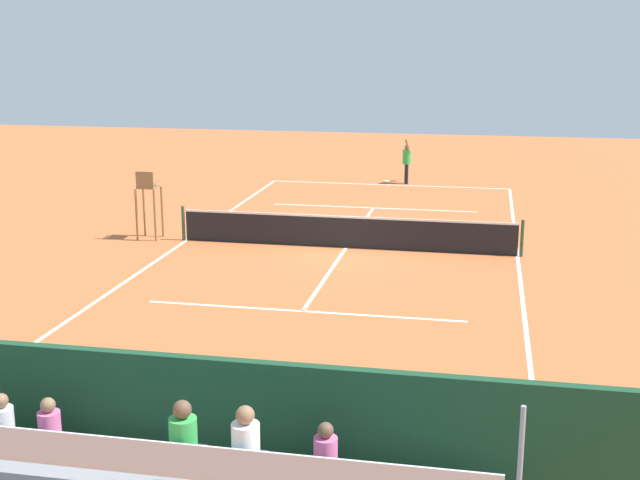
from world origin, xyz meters
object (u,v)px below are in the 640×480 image
object	(u,v)px
tennis_net	(346,231)
tennis_racket	(387,181)
bleacher_stand	(137,477)
tennis_ball_far	(412,189)
courtside_bench	(304,439)
equipment_bag	(202,457)
tennis_player	(407,160)
tennis_ball_near	(368,188)
umpire_chair	(148,197)

from	to	relation	value
tennis_net	tennis_racket	world-z (taller)	tennis_net
bleacher_stand	tennis_ball_far	size ratio (longest dim) A/B	137.27
bleacher_stand	tennis_net	bearing A→B (deg)	-90.14
tennis_net	tennis_ball_far	size ratio (longest dim) A/B	156.06
courtside_bench	equipment_bag	bearing A→B (deg)	4.84
tennis_player	courtside_bench	bearing A→B (deg)	92.14
tennis_player	tennis_ball_near	bearing A→B (deg)	49.01
courtside_bench	equipment_bag	xyz separation A→B (m)	(1.52, 0.13, -0.38)
tennis_player	tennis_ball_far	xyz separation A→B (m)	(-0.37, 1.52, -0.98)
umpire_chair	tennis_ball_near	xyz separation A→B (m)	(-5.47, -9.89, -1.28)
tennis_net	umpire_chair	bearing A→B (deg)	0.41
bleacher_stand	tennis_player	xyz separation A→B (m)	(-0.72, -26.82, 0.08)
equipment_bag	tennis_ball_near	xyz separation A→B (m)	(0.82, -23.24, -0.15)
tennis_player	tennis_ball_far	distance (m)	1.84
tennis_racket	tennis_ball_near	size ratio (longest dim) A/B	8.85
umpire_chair	tennis_ball_far	distance (m)	12.42
tennis_net	equipment_bag	distance (m)	13.40
equipment_bag	tennis_ball_near	distance (m)	23.26
equipment_bag	tennis_ball_far	distance (m)	23.37
equipment_bag	tennis_player	world-z (taller)	tennis_player
equipment_bag	tennis_racket	distance (m)	25.30
tennis_racket	umpire_chair	bearing A→B (deg)	63.23
equipment_bag	umpire_chair	bearing A→B (deg)	-64.76
umpire_chair	tennis_player	world-z (taller)	umpire_chair
umpire_chair	equipment_bag	xyz separation A→B (m)	(-6.30, 13.36, -1.13)
bleacher_stand	courtside_bench	world-z (taller)	bleacher_stand
tennis_ball_near	courtside_bench	bearing A→B (deg)	95.77
equipment_bag	tennis_racket	size ratio (longest dim) A/B	1.54
tennis_net	tennis_racket	size ratio (longest dim) A/B	17.63
umpire_chair	equipment_bag	bearing A→B (deg)	115.24
tennis_net	bleacher_stand	size ratio (longest dim) A/B	1.14
tennis_racket	tennis_ball_near	world-z (taller)	tennis_ball_near
umpire_chair	tennis_ball_far	world-z (taller)	umpire_chair
courtside_bench	tennis_ball_near	bearing A→B (deg)	-84.23
tennis_ball_near	tennis_player	bearing A→B (deg)	-130.99
tennis_net	equipment_bag	xyz separation A→B (m)	(-0.10, 13.40, -0.32)
umpire_chair	equipment_bag	distance (m)	14.81
umpire_chair	equipment_bag	size ratio (longest dim) A/B	2.38
courtside_bench	tennis_ball_far	distance (m)	23.23
tennis_racket	tennis_ball_far	distance (m)	2.30
bleacher_stand	tennis_player	world-z (taller)	bleacher_stand
courtside_bench	equipment_bag	world-z (taller)	courtside_bench
equipment_bag	tennis_racket	xyz separation A→B (m)	(0.27, -25.30, -0.16)
bleacher_stand	umpire_chair	bearing A→B (deg)	-68.08
tennis_ball_near	tennis_ball_far	world-z (taller)	same
bleacher_stand	tennis_racket	xyz separation A→B (m)	(0.14, -27.25, -0.92)
tennis_ball_far	tennis_player	bearing A→B (deg)	-76.20
tennis_racket	tennis_ball_far	xyz separation A→B (m)	(-1.23, 1.95, 0.02)
tennis_net	courtside_bench	bearing A→B (deg)	96.92
tennis_net	tennis_player	world-z (taller)	tennis_player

